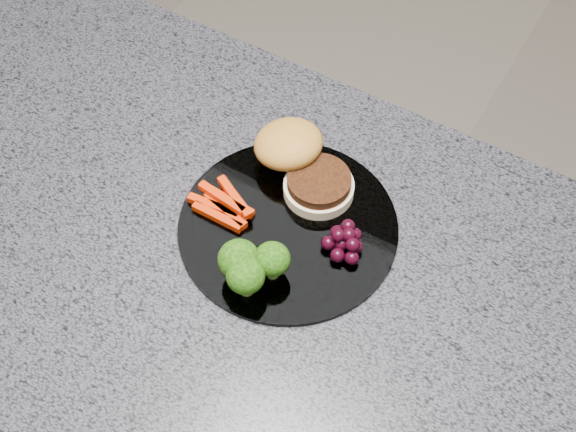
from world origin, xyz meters
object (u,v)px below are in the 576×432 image
Objects in this scene: grape_bunch at (345,241)px; burger at (299,161)px; island_cabinet at (253,405)px; plate at (288,227)px.

burger is at bearing 145.22° from grape_bunch.
burger reaches higher than island_cabinet.
plate is 0.07m from grape_bunch.
plate is 1.56× the size of burger.
burger reaches higher than plate.
burger is 0.12m from grape_bunch.
plate is at bearing -48.74° from burger.
island_cabinet is 0.50m from grape_bunch.
plate is 5.05× the size of grape_bunch.
island_cabinet is at bearing -119.75° from plate.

